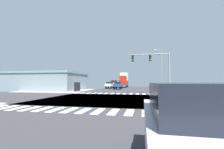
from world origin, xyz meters
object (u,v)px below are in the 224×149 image
Objects in this scene: sedan_crossing_2 at (200,129)px; sedan_leading_3 at (110,84)px; box_truck_queued_1 at (124,80)px; sedan_nearside_1 at (118,85)px; street_lamp at (161,66)px; traffic_signal_mast at (153,63)px; bank_building at (46,81)px; pickup_farside_1 at (114,84)px.

sedan_crossing_2 is 40.36m from sedan_leading_3.
sedan_nearside_1 is at bearing 90.00° from box_truck_queued_1.
sedan_crossing_2 is (7.00, -35.29, 0.00)m from sedan_nearside_1.
sedan_crossing_2 is at bearing 101.22° from sedan_nearside_1.
box_truck_queued_1 is at bearing 125.31° from street_lamp.
traffic_signal_mast is 20.89m from sedan_leading_3.
bank_building reaches higher than sedan_leading_3.
bank_building is at bearing 164.88° from traffic_signal_mast.
sedan_crossing_2 is at bearing 104.35° from sedan_leading_3.
bank_building is 4.01× the size of sedan_leading_3.
sedan_crossing_2 is at bearing -91.71° from traffic_signal_mast.
box_truck_queued_1 is at bearing -109.34° from sedan_leading_3.
sedan_crossing_2 is (10.00, -46.59, -0.17)m from pickup_farside_1.
sedan_crossing_2 is 1.00× the size of sedan_leading_3.
traffic_signal_mast is 0.91× the size of box_truck_queued_1.
pickup_farside_1 is (-13.12, 13.23, -4.22)m from street_lamp.
street_lamp is 0.54× the size of bank_building.
pickup_farside_1 is at bearing -90.00° from sedan_leading_3.
street_lamp reaches higher than bank_building.
bank_building is 2.40× the size of box_truck_queued_1.
traffic_signal_mast is 12.11m from street_lamp.
box_truck_queued_1 is at bearing 53.29° from bank_building.
traffic_signal_mast reaches higher than sedan_leading_3.
street_lamp is 17.76m from box_truck_queued_1.
sedan_nearside_1 is at bearing 169.15° from street_lamp.
bank_building is (-25.06, -5.74, -3.53)m from street_lamp.
street_lamp is at bearing 169.15° from sedan_nearside_1.
sedan_leading_3 is at bearing 90.00° from pickup_farside_1.
street_lamp reaches higher than sedan_nearside_1.
bank_building is 3.39× the size of pickup_farside_1.
bank_building is 4.01× the size of sedan_nearside_1.
street_lamp is 2.19× the size of sedan_crossing_2.
sedan_nearside_1 is 1.00× the size of sedan_crossing_2.
sedan_nearside_1 is 1.00× the size of sedan_leading_3.
pickup_farside_1 is 47.65m from sedan_crossing_2.
box_truck_queued_1 is at bearing 98.36° from sedan_crossing_2.
sedan_leading_3 is (0.00, -7.48, -0.17)m from pickup_farside_1.
bank_building is (-22.58, 6.10, -2.86)m from traffic_signal_mast.
bank_building is 4.01× the size of sedan_crossing_2.
sedan_crossing_2 is at bearing -95.35° from street_lamp.
street_lamp is at bearing 134.76° from pickup_farside_1.
bank_building is at bearing 57.82° from pickup_farside_1.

